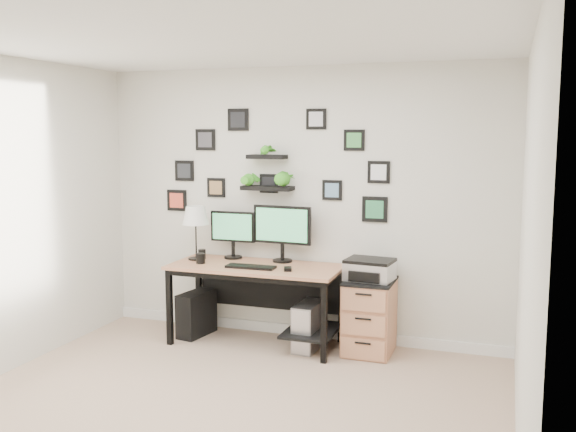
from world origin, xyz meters
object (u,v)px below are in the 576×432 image
at_px(table_lamp, 196,217).
at_px(pc_tower_grey, 309,326).
at_px(printer, 370,269).
at_px(file_cabinet, 369,316).
at_px(monitor_left, 233,231).
at_px(mug, 201,258).
at_px(desk, 261,278).
at_px(pc_tower_black, 196,314).
at_px(monitor_right, 282,229).

xyz_separation_m(table_lamp, pc_tower_grey, (1.17, -0.06, -0.96)).
bearing_deg(printer, file_cabinet, -26.72).
bearing_deg(monitor_left, pc_tower_grey, -14.88).
relative_size(mug, pc_tower_grey, 0.22).
distance_m(desk, printer, 1.03).
bearing_deg(table_lamp, desk, -2.85).
relative_size(pc_tower_black, printer, 0.97).
distance_m(monitor_left, table_lamp, 0.39).
xyz_separation_m(monitor_left, pc_tower_grey, (0.85, -0.23, -0.81)).
distance_m(desk, pc_tower_black, 0.79).
bearing_deg(pc_tower_black, monitor_right, 22.93).
height_order(mug, pc_tower_black, mug).
relative_size(monitor_left, mug, 4.84).
bearing_deg(pc_tower_grey, pc_tower_black, 178.62).
xyz_separation_m(table_lamp, mug, (0.13, -0.16, -0.37)).
xyz_separation_m(desk, pc_tower_grey, (0.48, -0.03, -0.41)).
bearing_deg(file_cabinet, pc_tower_grey, -171.10).
bearing_deg(pc_tower_grey, monitor_left, 165.12).
relative_size(mug, printer, 0.22).
distance_m(monitor_right, pc_tower_black, 1.20).
bearing_deg(table_lamp, printer, 0.88).
distance_m(desk, monitor_left, 0.58).
distance_m(mug, pc_tower_grey, 1.20).
relative_size(desk, printer, 3.61).
bearing_deg(mug, desk, 12.49).
distance_m(pc_tower_grey, printer, 0.78).
distance_m(table_lamp, pc_tower_black, 0.96).
xyz_separation_m(pc_tower_black, pc_tower_grey, (1.16, -0.03, -0.00)).
distance_m(desk, mug, 0.60).
height_order(monitor_left, printer, monitor_left).
xyz_separation_m(monitor_left, file_cabinet, (1.40, -0.14, -0.69)).
bearing_deg(monitor_left, file_cabinet, -5.76).
xyz_separation_m(monitor_left, monitor_right, (0.51, -0.01, 0.05)).
bearing_deg(printer, monitor_right, 171.36).
bearing_deg(mug, file_cabinet, 6.56).
distance_m(monitor_right, file_cabinet, 1.16).
xyz_separation_m(monitor_right, pc_tower_grey, (0.34, -0.22, -0.86)).
bearing_deg(monitor_right, printer, -8.64).
height_order(monitor_right, table_lamp, monitor_right).
distance_m(table_lamp, printer, 1.76).
height_order(pc_tower_black, file_cabinet, file_cabinet).
bearing_deg(desk, printer, 3.39).
distance_m(monitor_left, mug, 0.44).
height_order(mug, pc_tower_grey, mug).
relative_size(table_lamp, file_cabinet, 0.78).
relative_size(monitor_right, pc_tower_black, 1.35).
relative_size(desk, monitor_left, 3.44).
height_order(mug, file_cabinet, mug).
height_order(monitor_right, mug, monitor_right).
distance_m(monitor_left, printer, 1.42).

